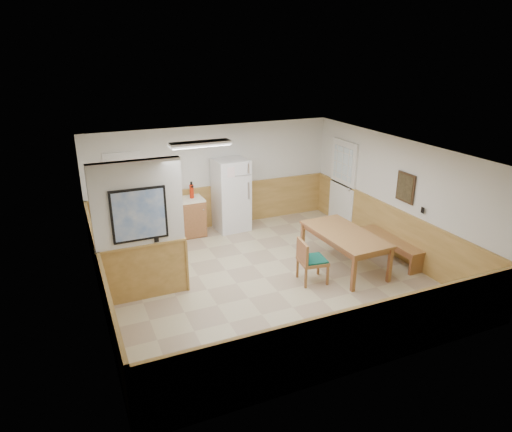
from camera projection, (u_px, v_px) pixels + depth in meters
name	position (u px, v px, depth m)	size (l,w,h in m)	color
ground	(265.00, 278.00, 8.86)	(6.00, 6.00, 0.00)	tan
ceiling	(266.00, 151.00, 7.98)	(6.00, 6.00, 0.02)	white
back_wall	(214.00, 177.00, 11.00)	(6.00, 0.02, 2.50)	silver
right_wall	(395.00, 197.00, 9.54)	(0.02, 6.00, 2.50)	silver
left_wall	(95.00, 244.00, 7.30)	(0.02, 6.00, 2.50)	silver
wainscot_back	(215.00, 207.00, 11.24)	(6.00, 0.04, 1.00)	tan
wainscot_right	(391.00, 231.00, 9.80)	(0.04, 6.00, 1.00)	tan
wainscot_left	(102.00, 285.00, 7.57)	(0.04, 6.00, 1.00)	tan
partition_wall	(140.00, 233.00, 7.76)	(1.50, 0.20, 2.50)	silver
kitchen_counter	(169.00, 219.00, 10.55)	(2.20, 0.61, 1.00)	#965835
exterior_door	(342.00, 183.00, 11.23)	(0.07, 1.02, 2.15)	white
kitchen_window	(123.00, 175.00, 10.09)	(0.80, 0.04, 1.00)	white
wall_painting	(405.00, 188.00, 9.16)	(0.04, 0.50, 0.60)	#392616
fluorescent_fixture	(200.00, 144.00, 8.82)	(1.20, 0.30, 0.09)	white
refrigerator	(231.00, 195.00, 10.93)	(0.81, 0.74, 1.74)	white
dining_table	(345.00, 237.00, 9.06)	(1.02, 1.94, 0.75)	olive
dining_bench	(391.00, 243.00, 9.55)	(0.40, 1.65, 0.45)	olive
dining_chair	(308.00, 258.00, 8.54)	(0.75, 0.56, 0.85)	olive
fire_extinguisher	(192.00, 191.00, 10.55)	(0.11, 0.11, 0.39)	#BA2109
soap_bottle	(117.00, 203.00, 9.97)	(0.07, 0.07, 0.21)	#177E22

